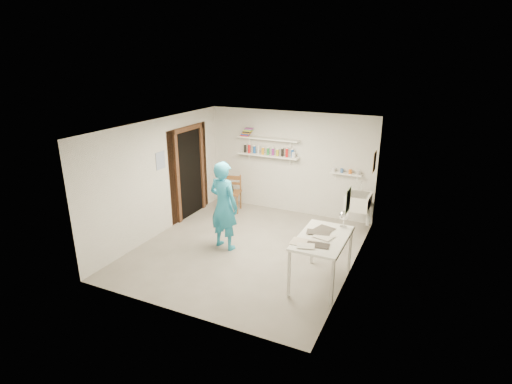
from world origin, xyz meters
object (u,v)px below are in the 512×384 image
at_px(wooden_chair, 231,193).
at_px(work_table, 321,260).
at_px(desk_lamp, 344,215).
at_px(wall_clock, 227,188).
at_px(belfast_sink, 358,201).
at_px(man, 224,206).

height_order(wooden_chair, work_table, wooden_chair).
xyz_separation_m(wooden_chair, work_table, (2.88, -2.26, -0.04)).
relative_size(work_table, desk_lamp, 8.00).
bearing_deg(desk_lamp, wall_clock, 175.07).
xyz_separation_m(wooden_chair, desk_lamp, (3.09, -1.76, 0.60)).
xyz_separation_m(wall_clock, work_table, (2.12, -0.71, -0.74)).
distance_m(wall_clock, work_table, 2.36).
bearing_deg(wooden_chair, work_table, -51.81).
distance_m(wall_clock, desk_lamp, 2.34).
xyz_separation_m(work_table, desk_lamp, (0.21, 0.50, 0.64)).
distance_m(belfast_sink, work_table, 2.32).
xyz_separation_m(belfast_sink, desk_lamp, (0.10, -1.79, 0.36)).
bearing_deg(wooden_chair, man, -79.37).
bearing_deg(wooden_chair, belfast_sink, -12.97).
relative_size(man, desk_lamp, 11.03).
bearing_deg(wall_clock, belfast_sink, 46.58).
bearing_deg(work_table, wall_clock, 161.62).
distance_m(belfast_sink, wooden_chair, 3.00).
distance_m(wooden_chair, desk_lamp, 3.60).
distance_m(wooden_chair, work_table, 3.66).
xyz_separation_m(belfast_sink, work_table, (-0.11, -2.30, -0.28)).
bearing_deg(wall_clock, wooden_chair, 127.08).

